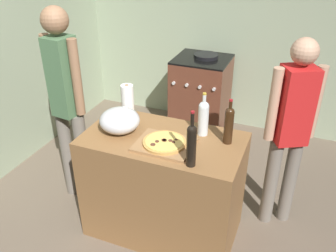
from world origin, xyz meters
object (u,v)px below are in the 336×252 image
person_in_stripes (66,98)px  wine_bottle_amber (203,117)px  pizza (164,142)px  wine_bottle_dark (229,124)px  paper_towel_roll (128,101)px  stove (201,96)px  wine_bottle_clear (191,143)px  person_in_red (291,126)px  mixing_bowl (120,120)px

person_in_stripes → wine_bottle_amber: bearing=2.8°
pizza → wine_bottle_dark: (0.40, 0.21, 0.12)m
paper_towel_roll → person_in_stripes: bearing=-167.1°
wine_bottle_dark → person_in_stripes: person_in_stripes is taller
pizza → stove: size_ratio=0.32×
wine_bottle_amber → person_in_stripes: (-1.16, -0.06, -0.03)m
wine_bottle_clear → person_in_red: size_ratio=0.24×
pizza → wine_bottle_dark: 0.47m
pizza → person_in_red: person_in_red is taller
stove → person_in_stripes: (-0.68, -1.60, 0.54)m
wine_bottle_dark → stove: bearing=113.0°
paper_towel_roll → wine_bottle_amber: size_ratio=0.81×
wine_bottle_amber → person_in_red: 0.68m
pizza → paper_towel_roll: 0.56m
person_in_stripes → pizza: bearing=-12.0°
mixing_bowl → wine_bottle_dark: (0.79, 0.14, 0.06)m
wine_bottle_dark → wine_bottle_clear: bearing=-113.1°
wine_bottle_amber → wine_bottle_dark: size_ratio=0.99×
person_in_stripes → person_in_red: bearing=11.5°
paper_towel_roll → person_in_red: person_in_red is taller
wine_bottle_clear → stove: size_ratio=0.40×
wine_bottle_amber → stove: (-0.48, 1.54, -0.57)m
wine_bottle_clear → person_in_red: (0.56, 0.71, -0.13)m
mixing_bowl → wine_bottle_clear: bearing=-19.0°
paper_towel_roll → wine_bottle_clear: size_ratio=0.69×
wine_bottle_dark → person_in_red: person_in_red is taller
wine_bottle_amber → wine_bottle_dark: 0.21m
stove → wine_bottle_amber: bearing=-72.9°
pizza → stove: bearing=98.6°
stove → paper_towel_roll: bearing=-96.7°
pizza → mixing_bowl: bearing=170.0°
wine_bottle_dark → person_in_stripes: 1.36m
person_in_stripes → wine_bottle_dark: bearing=0.4°
pizza → wine_bottle_amber: size_ratio=0.92×
mixing_bowl → stove: size_ratio=0.31×
wine_bottle_amber → person_in_red: person_in_red is taller
mixing_bowl → person_in_stripes: 0.58m
person_in_red → person_in_stripes: bearing=-168.5°
wine_bottle_dark → mixing_bowl: bearing=-169.7°
pizza → stove: stove is taller
mixing_bowl → stove: bearing=86.2°
wine_bottle_clear → wine_bottle_dark: size_ratio=1.15×
paper_towel_roll → pizza: bearing=-35.3°
wine_bottle_amber → wine_bottle_clear: bearing=-83.7°
mixing_bowl → paper_towel_roll: 0.26m
mixing_bowl → person_in_red: 1.29m
wine_bottle_amber → paper_towel_roll: bearing=174.8°
mixing_bowl → wine_bottle_dark: 0.81m
wine_bottle_clear → stove: wine_bottle_clear is taller
pizza → wine_bottle_clear: 0.32m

